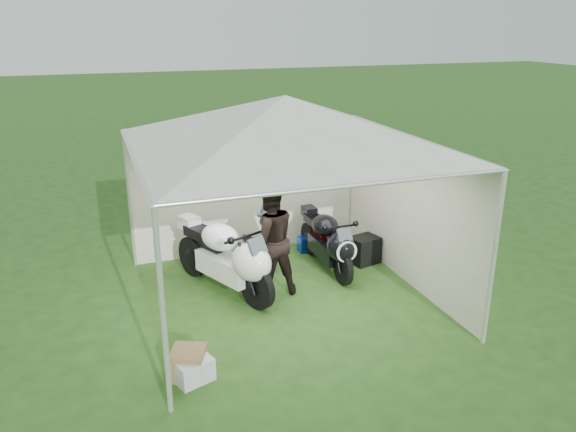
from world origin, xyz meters
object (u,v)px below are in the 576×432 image
Objects in this scene: person_blue_jacket at (269,220)px; equipment_box at (364,250)px; motorcycle_black at (329,241)px; paddock_stand at (308,244)px; crate_0 at (193,370)px; canopy_tent at (285,127)px; crate_1 at (189,363)px; motorcycle_white at (228,256)px; person_dark_jacket at (269,240)px.

equipment_box is at bearing 80.65° from person_blue_jacket.
motorcycle_black is 0.94m from paddock_stand.
motorcycle_black reaches higher than paddock_stand.
paddock_stand is 1.28m from person_blue_jacket.
person_blue_jacket reaches higher than crate_0.
person_blue_jacket is at bearing 84.79° from canopy_tent.
motorcycle_white is at bearing 63.46° from crate_1.
canopy_tent reaches higher than crate_0.
equipment_box is at bearing -166.76° from person_dark_jacket.
crate_1 is (-0.03, 0.10, 0.03)m from crate_0.
canopy_tent is 1.98m from person_blue_jacket.
crate_0 is (-2.66, -3.13, 0.00)m from paddock_stand.
motorcycle_white reaches higher than crate_1.
canopy_tent is 2.72× the size of motorcycle_white.
person_dark_jacket is 2.05m from equipment_box.
canopy_tent is at bearing 43.36° from crate_0.
equipment_box is 4.10m from crate_0.
canopy_tent is 2.39m from motorcycle_black.
motorcycle_black is at bearing 40.34° from crate_0.
motorcycle_white is at bearing -23.24° from person_dark_jacket.
canopy_tent is 3.35m from crate_0.
canopy_tent reaches higher than motorcycle_black.
person_dark_jacket reaches higher than crate_0.
paddock_stand is 0.78× the size of equipment_box.
crate_1 is at bearing -139.10° from canopy_tent.
motorcycle_white is 5.42× the size of crate_1.
canopy_tent is 15.71× the size of paddock_stand.
motorcycle_black is 4.57× the size of crate_0.
motorcycle_white is at bearing -147.05° from paddock_stand.
motorcycle_white is 1.07m from person_blue_jacket.
motorcycle_black is 4.09× the size of equipment_box.
equipment_box reaches higher than crate_1.
canopy_tent is at bearing 125.44° from person_dark_jacket.
motorcycle_black is 1.07× the size of person_blue_jacket.
crate_1 is at bearing 106.28° from crate_0.
person_blue_jacket is (0.26, 0.82, 0.01)m from person_dark_jacket.
person_blue_jacket is 1.75m from equipment_box.
motorcycle_white is 2.13m from paddock_stand.
crate_1 is at bearing -140.69° from motorcycle_white.
person_dark_jacket reaches higher than equipment_box.
motorcycle_black is 1.03m from person_blue_jacket.
motorcycle_white is 4.48× the size of equipment_box.
equipment_box is (1.87, 0.55, -0.65)m from person_dark_jacket.
paddock_stand is 1.07m from equipment_box.
paddock_stand is at bearing 57.51° from canopy_tent.
motorcycle_white is 2.50m from equipment_box.
crate_0 is (-3.37, -2.34, -0.09)m from equipment_box.
motorcycle_white is 5.77× the size of paddock_stand.
motorcycle_white reaches higher than motorcycle_black.
equipment_box is (1.61, -0.27, -0.65)m from person_blue_jacket.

